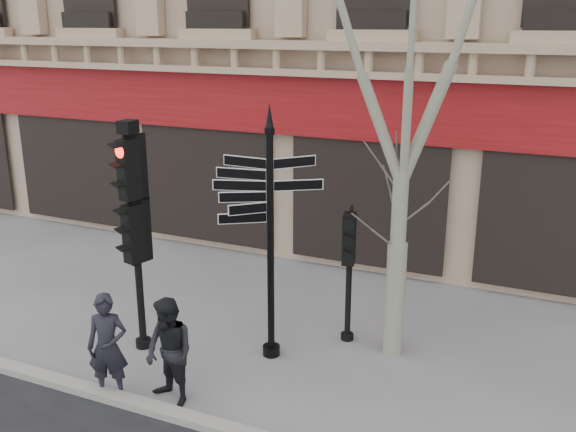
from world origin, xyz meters
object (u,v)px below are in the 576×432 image
object	(u,v)px
plane_tree	(409,25)
pedestrian_b	(169,352)
traffic_signal_secondary	(350,253)
traffic_signal_main	(134,209)
pedestrian_a	(108,347)
fingerpost	(270,192)

from	to	relation	value
plane_tree	pedestrian_b	distance (m)	5.82
plane_tree	pedestrian_b	world-z (taller)	plane_tree
traffic_signal_secondary	pedestrian_b	world-z (taller)	traffic_signal_secondary
traffic_signal_main	pedestrian_a	bearing A→B (deg)	-58.24
traffic_signal_main	traffic_signal_secondary	bearing A→B (deg)	41.76
pedestrian_b	traffic_signal_secondary	bearing A→B (deg)	78.09
fingerpost	pedestrian_a	bearing A→B (deg)	-151.26
traffic_signal_main	pedestrian_b	bearing A→B (deg)	-27.62
traffic_signal_main	pedestrian_a	size ratio (longest dim) A/B	2.38
traffic_signal_main	traffic_signal_secondary	size ratio (longest dim) A/B	1.67
traffic_signal_secondary	pedestrian_b	xyz separation A→B (m)	(-1.70, -2.87, -0.80)
traffic_signal_secondary	pedestrian_b	bearing A→B (deg)	-132.34
pedestrian_b	plane_tree	bearing A→B (deg)	65.96
fingerpost	plane_tree	bearing A→B (deg)	3.48
traffic_signal_main	plane_tree	xyz separation A→B (m)	(3.92, 1.54, 2.83)
fingerpost	pedestrian_a	distance (m)	3.30
traffic_signal_secondary	fingerpost	bearing A→B (deg)	-145.17
pedestrian_a	pedestrian_b	xyz separation A→B (m)	(0.91, 0.23, -0.00)
traffic_signal_secondary	plane_tree	size ratio (longest dim) A/B	0.31
plane_tree	pedestrian_b	bearing A→B (deg)	-132.80
plane_tree	pedestrian_a	distance (m)	6.37
traffic_signal_secondary	plane_tree	distance (m)	3.76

